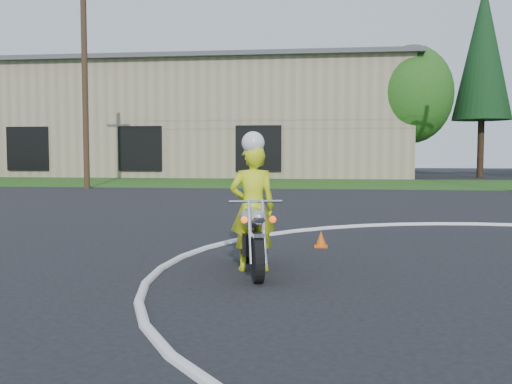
# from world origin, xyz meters

# --- Properties ---
(grass_strip) EXTENTS (120.00, 10.00, 0.02)m
(grass_strip) POSITION_xyz_m (0.00, 27.00, 0.01)
(grass_strip) COLOR #1E4714
(grass_strip) RESTS_ON ground
(primary_motorcycle) EXTENTS (0.78, 2.07, 1.11)m
(primary_motorcycle) POSITION_xyz_m (-4.62, 3.03, 0.54)
(primary_motorcycle) COLOR black
(primary_motorcycle) RESTS_ON ground
(rider_primary_grp) EXTENTS (0.76, 0.59, 2.05)m
(rider_primary_grp) POSITION_xyz_m (-4.64, 3.17, 0.99)
(rider_primary_grp) COLOR #D0E017
(rider_primary_grp) RESTS_ON ground
(warehouse) EXTENTS (41.00, 17.00, 8.30)m
(warehouse) POSITION_xyz_m (-18.00, 39.99, 4.16)
(warehouse) COLOR tan
(warehouse) RESTS_ON ground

